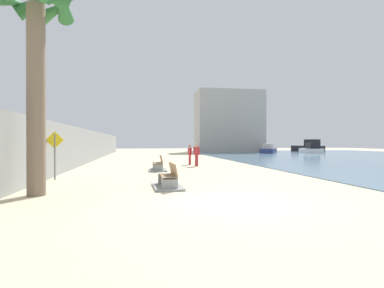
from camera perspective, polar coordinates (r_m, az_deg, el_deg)
ground_plane at (r=27.08m, az=-3.78°, el=-3.47°), size 120.00×120.00×0.00m
seawall at (r=27.31m, az=-19.64°, el=-0.43°), size 0.80×64.00×2.88m
palm_tree at (r=12.25m, az=-26.89°, el=17.23°), size 2.74×2.86×7.60m
bench_near at (r=12.41m, az=-4.42°, el=-6.95°), size 1.17×2.14×0.98m
bench_far at (r=19.82m, az=-6.26°, el=-4.21°), size 1.15×2.12×0.98m
person_walking at (r=23.13m, az=0.84°, el=-1.67°), size 0.47×0.31×1.70m
person_standing at (r=24.52m, az=-0.40°, el=-1.71°), size 0.29×0.49×1.60m
boat_distant at (r=52.17m, az=13.91°, el=-0.98°), size 5.43×7.48×1.50m
boat_nearest at (r=60.52m, az=20.65°, el=-0.55°), size 4.10×6.10×2.24m
boat_outer at (r=53.94m, az=21.11°, el=-0.90°), size 3.24×5.80×1.65m
pedestrian_sign at (r=16.29m, az=-23.93°, el=-0.93°), size 0.85×0.08×2.34m
harbor_building at (r=57.31m, az=6.81°, el=4.12°), size 12.00×6.00×11.11m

